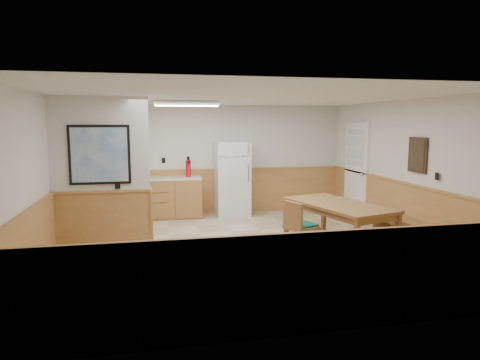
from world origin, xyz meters
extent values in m
plane|color=tan|center=(0.00, 0.00, 0.00)|extent=(6.00, 6.00, 0.00)
cube|color=white|center=(0.00, 0.00, 2.50)|extent=(6.00, 6.00, 0.02)
cube|color=silver|center=(0.00, 3.00, 1.25)|extent=(6.00, 0.02, 2.50)
cube|color=silver|center=(3.00, 0.00, 1.25)|extent=(0.02, 6.00, 2.50)
cube|color=silver|center=(-3.00, 0.00, 1.25)|extent=(0.02, 6.00, 2.50)
cube|color=tan|center=(0.00, 2.98, 0.50)|extent=(6.00, 0.04, 1.00)
cube|color=tan|center=(2.98, 0.00, 0.50)|extent=(0.04, 6.00, 1.00)
cube|color=tan|center=(-2.98, 0.00, 0.50)|extent=(0.04, 6.00, 1.00)
cube|color=silver|center=(-2.25, 0.20, 1.75)|extent=(1.50, 0.15, 1.50)
cube|color=tan|center=(-2.25, 0.20, 0.50)|extent=(1.50, 0.17, 1.00)
cube|color=black|center=(-2.25, 0.10, 1.60)|extent=(0.92, 0.03, 0.92)
cube|color=white|center=(-2.25, 0.09, 1.60)|extent=(0.84, 0.01, 0.84)
cube|color=#9C6837|center=(-1.10, 2.68, 0.43)|extent=(1.40, 0.60, 0.86)
cube|color=#9C6837|center=(-2.57, 2.68, 0.43)|extent=(0.06, 0.60, 0.86)
cube|color=#9C6837|center=(-1.83, 2.68, 0.43)|extent=(0.06, 0.60, 0.86)
cube|color=beige|center=(-1.50, 2.68, 0.88)|extent=(2.20, 0.60, 0.04)
cube|color=beige|center=(-1.50, 2.98, 0.95)|extent=(2.20, 0.02, 0.10)
cube|color=white|center=(2.97, 1.90, 1.02)|extent=(0.05, 1.02, 2.15)
cube|color=white|center=(2.96, 1.90, 1.02)|extent=(0.04, 0.90, 2.05)
cube|color=silver|center=(2.94, 1.90, 1.55)|extent=(0.02, 0.76, 0.80)
cube|color=white|center=(-2.10, 2.98, 1.55)|extent=(0.80, 0.03, 1.00)
cube|color=silver|center=(-2.10, 2.96, 1.55)|extent=(0.70, 0.01, 0.90)
cube|color=#372616|center=(2.97, -0.30, 1.55)|extent=(0.03, 0.50, 0.60)
cube|color=black|center=(2.95, -0.30, 1.55)|extent=(0.01, 0.42, 0.52)
cube|color=white|center=(-0.80, 1.30, 2.45)|extent=(1.20, 0.30, 0.08)
cube|color=white|center=(-0.80, 1.30, 2.40)|extent=(1.15, 0.25, 0.01)
cube|color=silver|center=(0.31, 2.63, 0.84)|extent=(0.74, 0.70, 1.68)
cube|color=silver|center=(0.60, 2.27, 1.53)|extent=(0.03, 0.02, 0.22)
cube|color=silver|center=(0.60, 2.27, 1.01)|extent=(0.03, 0.02, 0.39)
cube|color=#A47C3C|center=(1.59, -0.22, 0.72)|extent=(1.46, 2.12, 0.05)
cube|color=#A47C3C|center=(1.59, -0.22, 0.65)|extent=(1.33, 2.00, 0.10)
cube|color=#A47C3C|center=(1.43, -1.21, 0.35)|extent=(0.09, 0.09, 0.70)
cube|color=#A47C3C|center=(0.94, 0.54, 0.35)|extent=(0.09, 0.09, 0.70)
cube|color=#A47C3C|center=(2.24, -0.98, 0.35)|extent=(0.09, 0.09, 0.70)
cube|color=#A47C3C|center=(1.75, 0.77, 0.35)|extent=(0.09, 0.09, 0.70)
cube|color=#A47C3C|center=(2.80, -0.25, 0.42)|extent=(0.34, 1.54, 0.05)
cube|color=#A47C3C|center=(2.80, -0.97, 0.20)|extent=(0.32, 0.06, 0.40)
cube|color=#A47C3C|center=(2.80, 0.47, 0.20)|extent=(0.32, 0.06, 0.40)
cube|color=#A47C3C|center=(0.87, -0.41, 0.42)|extent=(0.56, 0.56, 0.06)
cube|color=#0F4E47|center=(0.87, -0.41, 0.47)|extent=(0.51, 0.51, 0.03)
cube|color=#A47C3C|center=(0.70, -0.47, 0.65)|extent=(0.20, 0.42, 0.40)
cube|color=#0F4E47|center=(0.53, -0.54, 0.65)|extent=(0.15, 0.36, 0.34)
cube|color=#A47C3C|center=(0.77, -0.65, 0.20)|extent=(0.05, 0.05, 0.39)
cube|color=#A47C3C|center=(0.63, -0.30, 0.20)|extent=(0.05, 0.05, 0.39)
cube|color=#A47C3C|center=(1.12, -0.51, 0.20)|extent=(0.05, 0.05, 0.39)
cube|color=#A47C3C|center=(0.98, -0.16, 0.20)|extent=(0.05, 0.05, 0.39)
cylinder|color=red|center=(-0.67, 2.64, 1.09)|extent=(0.13, 0.13, 0.38)
cylinder|color=black|center=(-0.67, 2.64, 1.32)|extent=(0.06, 0.06, 0.08)
cylinder|color=#1A9330|center=(-2.10, 2.66, 1.02)|extent=(0.10, 0.10, 0.25)
camera|label=1|loc=(-1.47, -6.79, 2.08)|focal=32.00mm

